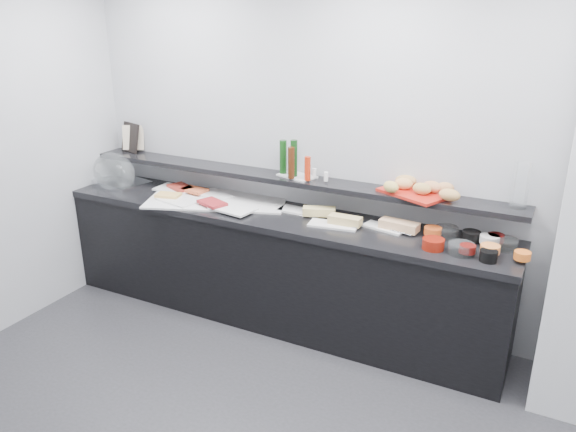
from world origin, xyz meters
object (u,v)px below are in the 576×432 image
at_px(bread_tray, 415,193).
at_px(framed_print, 130,137).
at_px(carafe, 521,186).
at_px(condiment_tray, 297,176).
at_px(cloche_base, 121,183).
at_px(sandwich_plate_mid, 333,225).

bearing_deg(bread_tray, framed_print, -157.03).
relative_size(framed_print, carafe, 0.87).
xyz_separation_m(condiment_tray, bread_tray, (0.92, -0.01, 0.00)).
xyz_separation_m(cloche_base, condiment_tray, (1.66, 0.17, 0.24)).
bearing_deg(bread_tray, condiment_tray, -156.42).
bearing_deg(condiment_tray, framed_print, -164.24).
relative_size(sandwich_plate_mid, bread_tray, 0.78).
xyz_separation_m(cloche_base, carafe, (3.25, 0.19, 0.38)).
height_order(sandwich_plate_mid, condiment_tray, condiment_tray).
xyz_separation_m(framed_print, carafe, (3.29, -0.03, 0.02)).
height_order(framed_print, bread_tray, framed_print).
distance_m(framed_print, bread_tray, 2.63).
bearing_deg(condiment_tray, sandwich_plate_mid, -13.04).
xyz_separation_m(cloche_base, sandwich_plate_mid, (2.07, -0.07, -0.01)).
xyz_separation_m(sandwich_plate_mid, condiment_tray, (-0.41, 0.24, 0.25)).
bearing_deg(framed_print, condiment_tray, 16.92).
bearing_deg(bread_tray, sandwich_plate_mid, -131.50).
bearing_deg(sandwich_plate_mid, condiment_tray, 141.10).
relative_size(framed_print, bread_tray, 0.58).
height_order(condiment_tray, bread_tray, bread_tray).
distance_m(cloche_base, framed_print, 0.42).
distance_m(cloche_base, carafe, 3.28).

